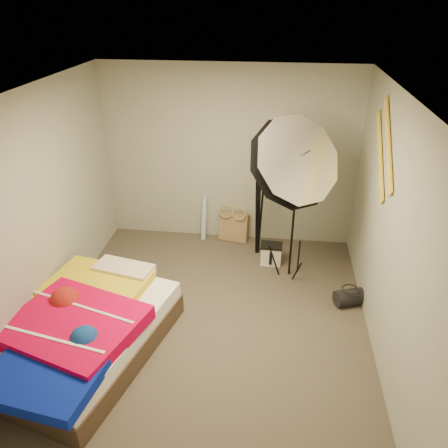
% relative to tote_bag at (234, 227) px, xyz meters
% --- Properties ---
extents(floor, '(4.00, 4.00, 0.00)m').
position_rel_tote_bag_xyz_m(floor, '(-0.08, -1.90, -0.21)').
color(floor, '#51483C').
rests_on(floor, ground).
extents(ceiling, '(4.00, 4.00, 0.00)m').
position_rel_tote_bag_xyz_m(ceiling, '(-0.08, -1.90, 2.29)').
color(ceiling, silver).
rests_on(ceiling, wall_back).
extents(wall_back, '(3.50, 0.00, 3.50)m').
position_rel_tote_bag_xyz_m(wall_back, '(-0.08, 0.10, 1.04)').
color(wall_back, '#969C8C').
rests_on(wall_back, floor).
extents(wall_front, '(3.50, 0.00, 3.50)m').
position_rel_tote_bag_xyz_m(wall_front, '(-0.08, -3.90, 1.04)').
color(wall_front, '#969C8C').
rests_on(wall_front, floor).
extents(wall_left, '(0.00, 4.00, 4.00)m').
position_rel_tote_bag_xyz_m(wall_left, '(-1.83, -1.90, 1.04)').
color(wall_left, '#969C8C').
rests_on(wall_left, floor).
extents(wall_right, '(0.00, 4.00, 4.00)m').
position_rel_tote_bag_xyz_m(wall_right, '(1.67, -1.90, 1.04)').
color(wall_right, '#969C8C').
rests_on(wall_right, floor).
extents(tote_bag, '(0.46, 0.28, 0.44)m').
position_rel_tote_bag_xyz_m(tote_bag, '(0.00, 0.00, 0.00)').
color(tote_bag, '#997B58').
rests_on(tote_bag, floor).
extents(wrapping_roll, '(0.10, 0.20, 0.65)m').
position_rel_tote_bag_xyz_m(wrapping_roll, '(-0.44, 0.00, 0.11)').
color(wrapping_roll, '#5C81C1').
rests_on(wrapping_roll, floor).
extents(camera_case, '(0.27, 0.20, 0.27)m').
position_rel_tote_bag_xyz_m(camera_case, '(0.57, -0.58, -0.08)').
color(camera_case, silver).
rests_on(camera_case, floor).
extents(duffel_bag, '(0.38, 0.30, 0.20)m').
position_rel_tote_bag_xyz_m(duffel_bag, '(1.50, -1.35, -0.11)').
color(duffel_bag, black).
rests_on(duffel_bag, floor).
extents(wall_stripe_upper, '(0.02, 0.91, 0.78)m').
position_rel_tote_bag_xyz_m(wall_stripe_upper, '(1.65, -1.30, 1.74)').
color(wall_stripe_upper, gold).
rests_on(wall_stripe_upper, wall_right).
extents(wall_stripe_lower, '(0.02, 0.91, 0.78)m').
position_rel_tote_bag_xyz_m(wall_stripe_lower, '(1.65, -1.05, 1.54)').
color(wall_stripe_lower, gold).
rests_on(wall_stripe_lower, wall_right).
extents(bed, '(1.74, 2.24, 0.55)m').
position_rel_tote_bag_xyz_m(bed, '(-1.27, -2.48, 0.06)').
color(bed, '#463427').
rests_on(bed, floor).
extents(photo_umbrella, '(1.09, 1.24, 2.23)m').
position_rel_tote_bag_xyz_m(photo_umbrella, '(0.73, -1.02, 1.39)').
color(photo_umbrella, black).
rests_on(photo_umbrella, floor).
extents(camera_tripod, '(0.08, 0.08, 1.21)m').
position_rel_tote_bag_xyz_m(camera_tripod, '(0.37, -0.33, 0.48)').
color(camera_tripod, black).
rests_on(camera_tripod, floor).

